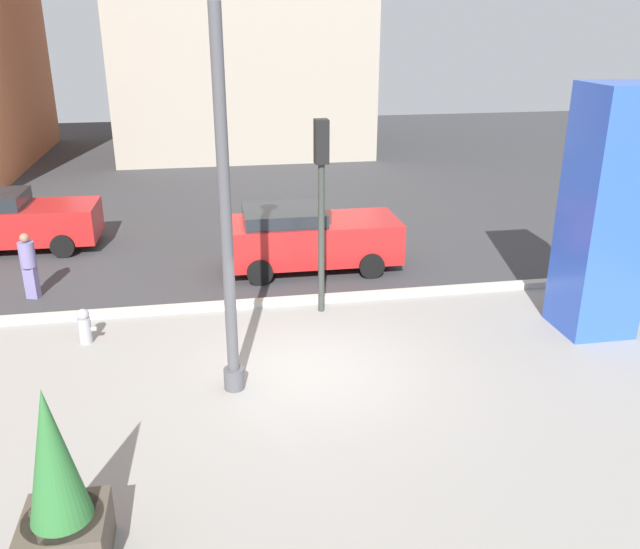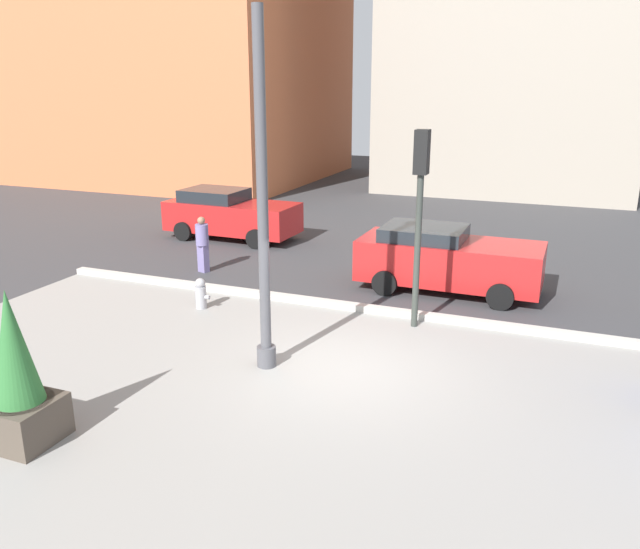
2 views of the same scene
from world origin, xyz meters
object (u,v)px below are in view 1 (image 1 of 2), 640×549
at_px(car_curb_west, 308,237).
at_px(pedestrian_on_sidewalk, 28,263).
at_px(lamp_post, 225,211).
at_px(art_pillar_blue, 606,214).
at_px(fire_hydrant, 85,326).
at_px(car_intersection, 12,221).
at_px(potted_plant_near_left, 59,493).
at_px(traffic_light_corner, 321,185).

bearing_deg(car_curb_west, pedestrian_on_sidewalk, -172.77).
distance_m(lamp_post, art_pillar_blue, 7.66).
relative_size(art_pillar_blue, car_curb_west, 1.10).
distance_m(fire_hydrant, car_intersection, 7.11).
bearing_deg(fire_hydrant, potted_plant_near_left, -83.61).
xyz_separation_m(potted_plant_near_left, fire_hydrant, (-0.67, 6.02, -0.65)).
relative_size(car_curb_west, car_intersection, 1.01).
distance_m(lamp_post, potted_plant_near_left, 4.86).
height_order(traffic_light_corner, car_curb_west, traffic_light_corner).
bearing_deg(car_curb_west, art_pillar_blue, -41.23).
xyz_separation_m(traffic_light_corner, car_intersection, (-7.82, 5.75, -2.04)).
bearing_deg(fire_hydrant, car_intersection, 113.74).
distance_m(potted_plant_near_left, car_curb_west, 10.51).
distance_m(fire_hydrant, car_curb_west, 6.21).
relative_size(lamp_post, car_intersection, 1.48).
bearing_deg(lamp_post, traffic_light_corner, 55.38).
bearing_deg(lamp_post, pedestrian_on_sidewalk, 131.74).
relative_size(fire_hydrant, pedestrian_on_sidewalk, 0.47).
xyz_separation_m(traffic_light_corner, car_curb_west, (0.13, 2.77, -2.03)).
bearing_deg(art_pillar_blue, lamp_post, -171.04).
bearing_deg(lamp_post, fire_hydrant, 141.10).
bearing_deg(lamp_post, potted_plant_near_left, -120.50).
height_order(lamp_post, car_intersection, lamp_post).
relative_size(potted_plant_near_left, car_intersection, 0.53).
xyz_separation_m(lamp_post, car_curb_west, (2.24, 5.82, -2.42)).
xyz_separation_m(fire_hydrant, pedestrian_on_sidewalk, (-1.58, 2.67, 0.51)).
bearing_deg(car_curb_west, potted_plant_near_left, -114.89).
xyz_separation_m(art_pillar_blue, potted_plant_near_left, (-9.71, -4.90, -1.50)).
bearing_deg(lamp_post, art_pillar_blue, 8.96).
bearing_deg(fire_hydrant, traffic_light_corner, 8.50).
relative_size(potted_plant_near_left, fire_hydrant, 3.19).
height_order(lamp_post, traffic_light_corner, lamp_post).
height_order(art_pillar_blue, potted_plant_near_left, art_pillar_blue).
distance_m(lamp_post, traffic_light_corner, 3.73).
xyz_separation_m(lamp_post, car_intersection, (-5.72, 8.80, -2.43)).
bearing_deg(potted_plant_near_left, fire_hydrant, 96.39).
distance_m(art_pillar_blue, car_intersection, 15.37).
xyz_separation_m(art_pillar_blue, fire_hydrant, (-10.39, 1.12, -2.15)).
relative_size(art_pillar_blue, car_intersection, 1.11).
height_order(art_pillar_blue, car_curb_west, art_pillar_blue).
distance_m(art_pillar_blue, pedestrian_on_sidewalk, 12.66).
bearing_deg(car_intersection, traffic_light_corner, -36.33).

